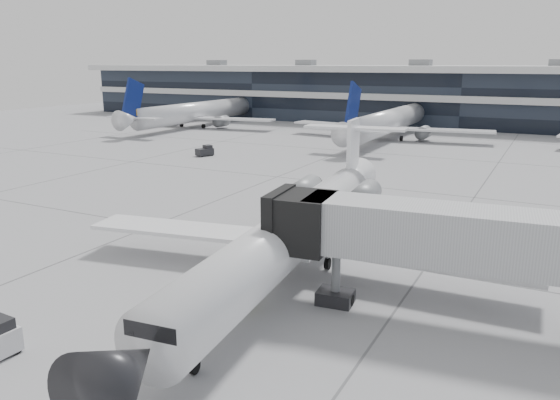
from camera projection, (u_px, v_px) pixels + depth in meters
The scene contains 9 objects.
ground at pixel (272, 245), 36.20m from camera, with size 220.00×220.00×0.00m, color gray.
terminal at pixel (470, 99), 105.71m from camera, with size 170.00×22.00×10.00m, color black.
bg_jet_left at pixel (199, 126), 103.57m from camera, with size 32.00×40.00×9.60m, color silver, non-canonical shape.
bg_jet_center at pixel (389, 138), 87.18m from camera, with size 32.00×40.00×9.60m, color silver, non-canonical shape.
regional_jet at pixel (294, 230), 30.87m from camera, with size 26.34×32.90×7.59m.
jet_bridge at pixel (477, 240), 24.20m from camera, with size 17.74×5.10×5.69m.
ramp_worker at pixel (248, 290), 26.66m from camera, with size 0.70×0.46×1.92m, color #BFEC18.
traffic_cone at pixel (314, 208), 44.31m from camera, with size 0.41×0.41×0.57m.
far_tug at pixel (205, 151), 70.85m from camera, with size 1.98×2.47×1.37m.
Camera 1 is at (16.18, -30.32, 11.78)m, focal length 35.00 mm.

